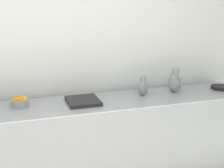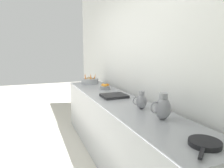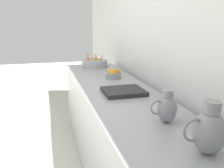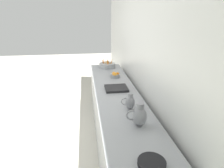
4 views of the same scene
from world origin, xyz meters
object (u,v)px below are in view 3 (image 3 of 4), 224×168
Objects in this scene: vegetable_colander at (95,63)px; metal_pitcher_short at (167,108)px; orange_bowl at (113,74)px; metal_pitcher_tall at (209,131)px.

vegetable_colander reaches higher than metal_pitcher_short.
metal_pitcher_tall reaches higher than orange_bowl.
vegetable_colander is at bearing -88.59° from metal_pitcher_short.
vegetable_colander is 1.34× the size of metal_pitcher_tall.
vegetable_colander is 2.31m from metal_pitcher_tall.
vegetable_colander is 1.93m from metal_pitcher_short.
metal_pitcher_tall is at bearing 91.39° from vegetable_colander.
metal_pitcher_short is at bearing 91.41° from vegetable_colander.
metal_pitcher_short reaches higher than orange_bowl.
vegetable_colander is at bearing -84.99° from orange_bowl.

